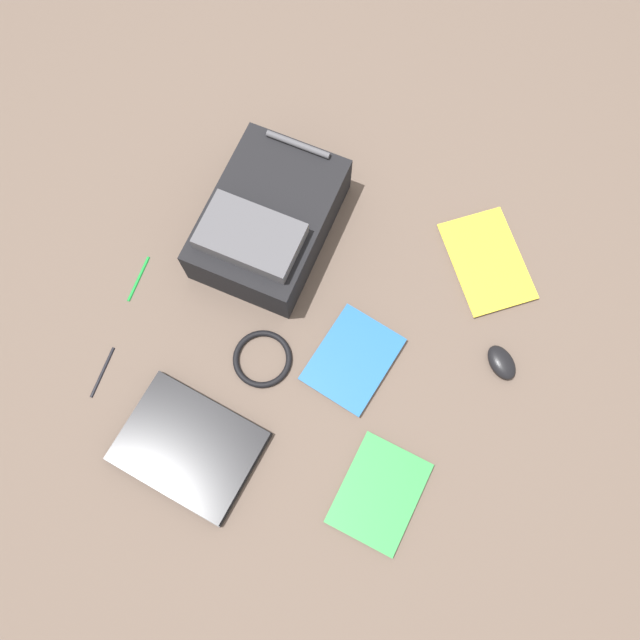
{
  "coord_description": "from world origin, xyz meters",
  "views": [
    {
      "loc": [
        0.2,
        -0.39,
        1.55
      ],
      "look_at": [
        0.02,
        0.04,
        0.02
      ],
      "focal_mm": 35.14,
      "sensor_mm": 36.0,
      "label": 1
    }
  ],
  "objects_px": {
    "book_blue": "(379,493)",
    "cable_coil": "(262,359)",
    "backpack": "(268,221)",
    "laptop": "(189,446)",
    "book_comic": "(353,360)",
    "book_red": "(487,262)",
    "pen_blue": "(102,372)",
    "pen_black": "(138,278)",
    "computer_mouse": "(502,362)"
  },
  "relations": [
    {
      "from": "computer_mouse",
      "to": "book_red",
      "type": "bearing_deg",
      "value": 66.04
    },
    {
      "from": "backpack",
      "to": "pen_blue",
      "type": "bearing_deg",
      "value": -113.68
    },
    {
      "from": "backpack",
      "to": "laptop",
      "type": "height_order",
      "value": "backpack"
    },
    {
      "from": "book_blue",
      "to": "computer_mouse",
      "type": "relative_size",
      "value": 2.63
    },
    {
      "from": "book_blue",
      "to": "book_comic",
      "type": "height_order",
      "value": "book_comic"
    },
    {
      "from": "backpack",
      "to": "pen_blue",
      "type": "distance_m",
      "value": 0.57
    },
    {
      "from": "book_comic",
      "to": "cable_coil",
      "type": "bearing_deg",
      "value": -157.25
    },
    {
      "from": "backpack",
      "to": "book_blue",
      "type": "distance_m",
      "value": 0.74
    },
    {
      "from": "backpack",
      "to": "pen_black",
      "type": "height_order",
      "value": "backpack"
    },
    {
      "from": "laptop",
      "to": "book_blue",
      "type": "xyz_separation_m",
      "value": [
        0.47,
        0.08,
        -0.01
      ]
    },
    {
      "from": "book_comic",
      "to": "pen_black",
      "type": "relative_size",
      "value": 1.97
    },
    {
      "from": "laptop",
      "to": "book_red",
      "type": "height_order",
      "value": "laptop"
    },
    {
      "from": "book_blue",
      "to": "pen_blue",
      "type": "bearing_deg",
      "value": -179.62
    },
    {
      "from": "computer_mouse",
      "to": "pen_blue",
      "type": "bearing_deg",
      "value": 154.57
    },
    {
      "from": "computer_mouse",
      "to": "pen_black",
      "type": "distance_m",
      "value": 0.97
    },
    {
      "from": "book_comic",
      "to": "computer_mouse",
      "type": "height_order",
      "value": "computer_mouse"
    },
    {
      "from": "computer_mouse",
      "to": "book_comic",
      "type": "bearing_deg",
      "value": 152.0
    },
    {
      "from": "laptop",
      "to": "book_comic",
      "type": "xyz_separation_m",
      "value": [
        0.28,
        0.36,
        -0.01
      ]
    },
    {
      "from": "laptop",
      "to": "pen_blue",
      "type": "relative_size",
      "value": 2.56
    },
    {
      "from": "laptop",
      "to": "book_blue",
      "type": "bearing_deg",
      "value": 10.16
    },
    {
      "from": "backpack",
      "to": "laptop",
      "type": "bearing_deg",
      "value": -84.19
    },
    {
      "from": "book_red",
      "to": "pen_blue",
      "type": "distance_m",
      "value": 1.04
    },
    {
      "from": "book_red",
      "to": "computer_mouse",
      "type": "height_order",
      "value": "computer_mouse"
    },
    {
      "from": "book_red",
      "to": "pen_blue",
      "type": "relative_size",
      "value": 2.42
    },
    {
      "from": "backpack",
      "to": "pen_black",
      "type": "xyz_separation_m",
      "value": [
        -0.26,
        -0.26,
        -0.07
      ]
    },
    {
      "from": "laptop",
      "to": "pen_black",
      "type": "bearing_deg",
      "value": 133.89
    },
    {
      "from": "cable_coil",
      "to": "pen_blue",
      "type": "height_order",
      "value": "cable_coil"
    },
    {
      "from": "backpack",
      "to": "book_red",
      "type": "distance_m",
      "value": 0.59
    },
    {
      "from": "book_red",
      "to": "computer_mouse",
      "type": "relative_size",
      "value": 3.49
    },
    {
      "from": "pen_blue",
      "to": "laptop",
      "type": "bearing_deg",
      "value": -15.2
    },
    {
      "from": "book_red",
      "to": "pen_blue",
      "type": "height_order",
      "value": "book_red"
    },
    {
      "from": "laptop",
      "to": "book_comic",
      "type": "height_order",
      "value": "laptop"
    },
    {
      "from": "book_red",
      "to": "computer_mouse",
      "type": "bearing_deg",
      "value": -63.81
    },
    {
      "from": "pen_black",
      "to": "pen_blue",
      "type": "distance_m",
      "value": 0.26
    },
    {
      "from": "book_blue",
      "to": "backpack",
      "type": "bearing_deg",
      "value": 135.67
    },
    {
      "from": "cable_coil",
      "to": "pen_blue",
      "type": "distance_m",
      "value": 0.41
    },
    {
      "from": "laptop",
      "to": "cable_coil",
      "type": "height_order",
      "value": "laptop"
    },
    {
      "from": "cable_coil",
      "to": "laptop",
      "type": "bearing_deg",
      "value": -104.5
    },
    {
      "from": "book_blue",
      "to": "cable_coil",
      "type": "xyz_separation_m",
      "value": [
        -0.4,
        0.19,
        0.0
      ]
    },
    {
      "from": "backpack",
      "to": "book_comic",
      "type": "xyz_separation_m",
      "value": [
        0.34,
        -0.24,
        -0.06
      ]
    },
    {
      "from": "backpack",
      "to": "cable_coil",
      "type": "height_order",
      "value": "backpack"
    },
    {
      "from": "book_red",
      "to": "pen_black",
      "type": "bearing_deg",
      "value": -153.59
    },
    {
      "from": "book_red",
      "to": "pen_black",
      "type": "relative_size",
      "value": 2.48
    },
    {
      "from": "book_blue",
      "to": "book_red",
      "type": "height_order",
      "value": "book_blue"
    },
    {
      "from": "computer_mouse",
      "to": "pen_blue",
      "type": "relative_size",
      "value": 0.7
    },
    {
      "from": "backpack",
      "to": "computer_mouse",
      "type": "distance_m",
      "value": 0.7
    },
    {
      "from": "backpack",
      "to": "book_comic",
      "type": "height_order",
      "value": "backpack"
    },
    {
      "from": "book_comic",
      "to": "pen_black",
      "type": "bearing_deg",
      "value": -178.0
    },
    {
      "from": "pen_blue",
      "to": "cable_coil",
      "type": "bearing_deg",
      "value": 28.2
    },
    {
      "from": "book_comic",
      "to": "book_blue",
      "type": "bearing_deg",
      "value": -56.33
    }
  ]
}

